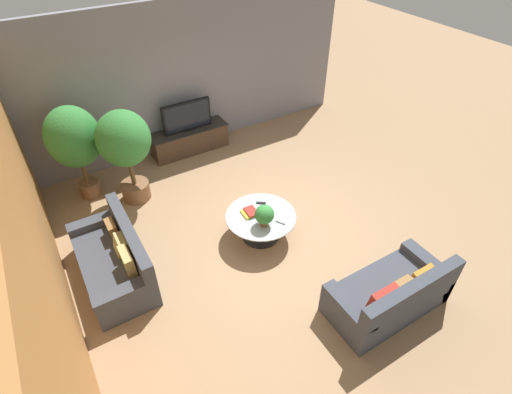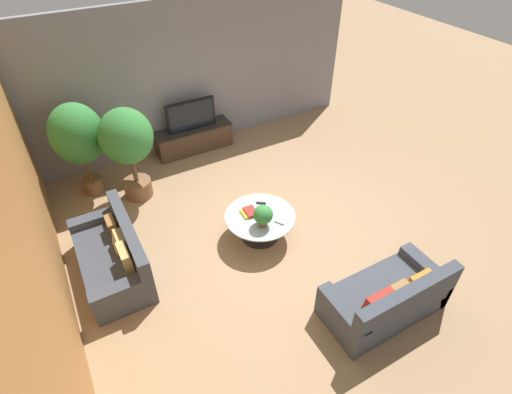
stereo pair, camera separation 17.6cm
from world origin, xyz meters
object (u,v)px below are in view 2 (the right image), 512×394
(television, at_px, (191,115))
(coffee_table, at_px, (260,222))
(potted_palm_corner, at_px, (127,142))
(couch_by_wall, at_px, (114,258))
(potted_palm_tall, at_px, (78,136))
(media_console, at_px, (194,138))
(couch_near_entry, at_px, (386,299))
(potted_plant_tabletop, at_px, (263,215))

(television, height_order, coffee_table, television)
(potted_palm_corner, bearing_deg, couch_by_wall, -116.68)
(coffee_table, relative_size, potted_palm_tall, 0.64)
(media_console, height_order, television, television)
(potted_palm_tall, bearing_deg, couch_by_wall, -93.04)
(coffee_table, bearing_deg, couch_near_entry, -70.26)
(coffee_table, bearing_deg, media_console, 88.86)
(television, distance_m, couch_near_entry, 5.20)
(couch_by_wall, xyz_separation_m, potted_palm_corner, (0.82, 1.64, 0.88))
(couch_near_entry, relative_size, potted_palm_tall, 0.93)
(media_console, distance_m, coffee_table, 3.01)
(television, xyz_separation_m, potted_palm_tall, (-2.22, -0.44, 0.37))
(couch_near_entry, distance_m, potted_plant_tabletop, 2.11)
(television, bearing_deg, couch_by_wall, -131.85)
(couch_by_wall, bearing_deg, potted_plant_tabletop, 74.49)
(potted_palm_corner, bearing_deg, coffee_table, -54.68)
(potted_palm_tall, xyz_separation_m, potted_palm_corner, (0.71, -0.53, -0.03))
(potted_palm_tall, bearing_deg, television, 11.18)
(media_console, height_order, coffee_table, media_console)
(coffee_table, distance_m, potted_plant_tabletop, 0.40)
(coffee_table, height_order, potted_palm_tall, potted_palm_tall)
(coffee_table, bearing_deg, couch_by_wall, 169.87)
(couch_by_wall, relative_size, potted_palm_tall, 0.98)
(coffee_table, distance_m, potted_palm_tall, 3.47)
(potted_plant_tabletop, bearing_deg, potted_palm_tall, 126.99)
(couch_near_entry, bearing_deg, potted_palm_tall, -58.11)
(potted_palm_corner, xyz_separation_m, potted_plant_tabletop, (1.38, -2.25, -0.51))
(media_console, height_order, potted_plant_tabletop, potted_plant_tabletop)
(media_console, xyz_separation_m, potted_palm_tall, (-2.22, -0.44, 0.93))
(television, distance_m, couch_by_wall, 3.54)
(television, relative_size, couch_by_wall, 0.59)
(television, distance_m, potted_plant_tabletop, 3.22)
(couch_by_wall, height_order, couch_near_entry, same)
(media_console, xyz_separation_m, potted_plant_tabletop, (-0.12, -3.22, 0.38))
(television, height_order, potted_palm_corner, potted_palm_corner)
(couch_near_entry, xyz_separation_m, potted_palm_tall, (-2.92, 4.69, 0.91))
(coffee_table, relative_size, potted_palm_corner, 0.65)
(couch_near_entry, bearing_deg, television, -82.23)
(coffee_table, bearing_deg, potted_palm_corner, 125.32)
(couch_near_entry, bearing_deg, coffee_table, -70.26)
(couch_near_entry, relative_size, potted_palm_corner, 0.94)
(couch_near_entry, height_order, potted_palm_tall, potted_palm_tall)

